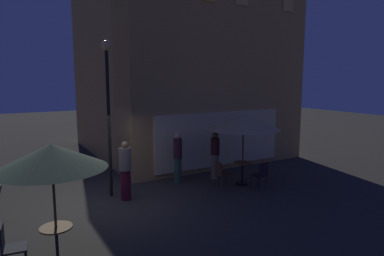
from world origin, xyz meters
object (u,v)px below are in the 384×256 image
(patron_standing_2, at_px, (215,155))
(street_lamp_near_corner, at_px, (108,95))
(cafe_table_0, at_px, (242,170))
(patron_standing_1, at_px, (125,171))
(cafe_chair_2, at_px, (9,244))
(patron_standing_0, at_px, (178,157))
(cafe_table_1, at_px, (57,239))
(patio_umbrella_0, at_px, (243,122))
(cafe_chair_0, at_px, (222,172))
(patio_umbrella_1, at_px, (52,157))
(cafe_chair_1, at_px, (261,173))

(patron_standing_2, bearing_deg, street_lamp_near_corner, 65.55)
(cafe_table_0, bearing_deg, patron_standing_1, 171.44)
(patron_standing_2, bearing_deg, cafe_chair_2, 91.76)
(cafe_chair_2, bearing_deg, patron_standing_0, 39.00)
(cafe_table_1, xyz_separation_m, patio_umbrella_0, (6.29, 2.20, 1.66))
(cafe_chair_0, bearing_deg, cafe_table_1, -149.34)
(cafe_table_0, xyz_separation_m, cafe_chair_2, (-7.11, -2.11, 0.07))
(cafe_table_1, distance_m, patio_umbrella_0, 6.87)
(cafe_chair_2, xyz_separation_m, patron_standing_0, (5.30, 3.39, 0.32))
(patio_umbrella_0, height_order, cafe_chair_2, patio_umbrella_0)
(cafe_table_0, height_order, patron_standing_2, patron_standing_2)
(patron_standing_1, relative_size, patron_standing_2, 1.04)
(street_lamp_near_corner, relative_size, cafe_table_0, 6.09)
(cafe_table_0, xyz_separation_m, patio_umbrella_0, (0.00, -0.00, 1.65))
(cafe_chair_2, bearing_deg, patron_standing_2, 31.70)
(patio_umbrella_1, distance_m, cafe_chair_2, 1.77)
(cafe_chair_2, bearing_deg, cafe_chair_1, 16.94)
(cafe_chair_1, distance_m, patron_standing_1, 4.31)
(street_lamp_near_corner, xyz_separation_m, cafe_chair_2, (-2.90, -3.22, -2.52))
(cafe_chair_2, relative_size, patron_standing_0, 0.55)
(cafe_table_0, bearing_deg, cafe_chair_0, 172.10)
(cafe_table_0, distance_m, patio_umbrella_0, 1.65)
(patron_standing_0, bearing_deg, patron_standing_1, -14.82)
(cafe_table_1, distance_m, cafe_chair_1, 6.61)
(patron_standing_0, relative_size, patron_standing_2, 1.03)
(cafe_table_1, height_order, cafe_chair_0, cafe_chair_0)
(patio_umbrella_1, relative_size, patron_standing_1, 1.36)
(street_lamp_near_corner, relative_size, patron_standing_2, 2.76)
(cafe_chair_1, relative_size, cafe_chair_2, 0.94)
(cafe_table_1, bearing_deg, cafe_chair_2, 173.57)
(cafe_table_1, bearing_deg, patio_umbrella_1, 0.00)
(cafe_table_1, bearing_deg, patio_umbrella_0, 19.28)
(patio_umbrella_0, xyz_separation_m, cafe_chair_1, (0.16, -0.76, -1.61))
(cafe_table_0, xyz_separation_m, patron_standing_1, (-3.92, 0.59, 0.38))
(cafe_table_0, height_order, patio_umbrella_1, patio_umbrella_1)
(cafe_chair_0, bearing_deg, patio_umbrella_0, -0.00)
(cafe_table_1, xyz_separation_m, cafe_chair_0, (5.51, 2.31, 0.01))
(patron_standing_0, bearing_deg, cafe_chair_0, 98.16)
(cafe_chair_1, bearing_deg, cafe_table_0, 0.00)
(cafe_table_1, xyz_separation_m, cafe_chair_2, (-0.82, 0.09, 0.07))
(cafe_table_1, relative_size, cafe_chair_0, 0.89)
(cafe_chair_0, bearing_deg, patron_standing_2, 76.47)
(street_lamp_near_corner, relative_size, cafe_chair_2, 4.85)
(patron_standing_2, bearing_deg, patio_umbrella_1, 95.45)
(cafe_chair_2, bearing_deg, cafe_table_0, 22.95)
(patio_umbrella_0, bearing_deg, patron_standing_1, 171.44)
(patron_standing_0, bearing_deg, patio_umbrella_0, 111.79)
(patio_umbrella_0, distance_m, patron_standing_2, 1.72)
(patio_umbrella_1, height_order, cafe_chair_0, patio_umbrella_1)
(cafe_table_1, distance_m, patron_standing_2, 6.72)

